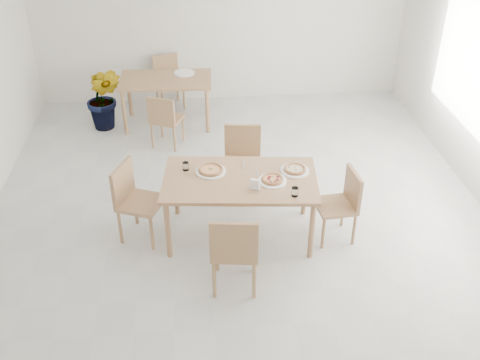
{
  "coord_description": "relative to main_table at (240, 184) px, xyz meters",
  "views": [
    {
      "loc": [
        -0.45,
        -5.43,
        3.99
      ],
      "look_at": [
        -0.01,
        -0.33,
        0.73
      ],
      "focal_mm": 42.0,
      "sensor_mm": 36.0,
      "label": 1
    }
  ],
  "objects": [
    {
      "name": "plate_margherita",
      "position": [
        -0.31,
        0.16,
        0.08
      ],
      "size": [
        0.33,
        0.33,
        0.02
      ],
      "primitive_type": "cylinder",
      "color": "white",
      "rests_on": "main_table"
    },
    {
      "name": "main_table",
      "position": [
        0.0,
        0.0,
        0.0
      ],
      "size": [
        1.74,
        1.09,
        0.75
      ],
      "rotation": [
        0.0,
        0.0,
        -0.09
      ],
      "color": "#A57455",
      "rests_on": "ground"
    },
    {
      "name": "plate_mushroom",
      "position": [
        0.61,
        0.09,
        0.08
      ],
      "size": [
        0.32,
        0.32,
        0.02
      ],
      "primitive_type": "cylinder",
      "color": "white",
      "rests_on": "main_table"
    },
    {
      "name": "chair_east",
      "position": [
        1.12,
        -0.13,
        -0.19
      ],
      "size": [
        0.46,
        0.46,
        0.84
      ],
      "rotation": [
        0.0,
        0.0,
        -1.46
      ],
      "color": "#A07250",
      "rests_on": "ground"
    },
    {
      "name": "pizza_mushroom",
      "position": [
        0.61,
        0.09,
        0.1
      ],
      "size": [
        0.28,
        0.28,
        0.03
      ],
      "rotation": [
        0.0,
        0.0,
        -0.14
      ],
      "color": "tan",
      "rests_on": "plate_mushroom"
    },
    {
      "name": "chair_south",
      "position": [
        -0.13,
        -0.91,
        -0.14
      ],
      "size": [
        0.51,
        0.51,
        0.92
      ],
      "rotation": [
        0.0,
        0.0,
        3.02
      ],
      "color": "#A07250",
      "rests_on": "ground"
    },
    {
      "name": "fork_b",
      "position": [
        0.06,
        0.27,
        0.08
      ],
      "size": [
        0.03,
        0.18,
        0.01
      ],
      "primitive_type": "cube",
      "rotation": [
        0.0,
        0.0,
        -0.08
      ],
      "color": "silver",
      "rests_on": "main_table"
    },
    {
      "name": "chair_back_s",
      "position": [
        -0.89,
        2.14,
        -0.21
      ],
      "size": [
        0.52,
        0.52,
        0.81
      ],
      "rotation": [
        0.0,
        0.0,
        2.77
      ],
      "color": "#A07250",
      "rests_on": "ground"
    },
    {
      "name": "tumbler_b",
      "position": [
        -0.58,
        0.23,
        0.12
      ],
      "size": [
        0.07,
        0.07,
        0.09
      ],
      "primitive_type": "cylinder",
      "color": "white",
      "rests_on": "main_table"
    },
    {
      "name": "tumbler_a",
      "position": [
        0.53,
        -0.38,
        0.12
      ],
      "size": [
        0.07,
        0.07,
        0.1
      ],
      "primitive_type": "cylinder",
      "color": "white",
      "rests_on": "main_table"
    },
    {
      "name": "chair_back_n",
      "position": [
        -0.88,
        3.6,
        -0.19
      ],
      "size": [
        0.52,
        0.52,
        0.84
      ],
      "rotation": [
        0.0,
        0.0,
        0.3
      ],
      "color": "#A07250",
      "rests_on": "ground"
    },
    {
      "name": "plate_empty",
      "position": [
        -0.59,
        3.08,
        0.08
      ],
      "size": [
        0.32,
        0.32,
        0.02
      ],
      "primitive_type": "cylinder",
      "color": "white",
      "rests_on": "second_table"
    },
    {
      "name": "second_table",
      "position": [
        -0.88,
        2.9,
        -0.02
      ],
      "size": [
        1.4,
        0.83,
        0.75
      ],
      "rotation": [
        0.0,
        0.0,
        -0.03
      ],
      "color": "#A07250",
      "rests_on": "ground"
    },
    {
      "name": "pizza_margherita",
      "position": [
        -0.31,
        0.16,
        0.1
      ],
      "size": [
        0.35,
        0.35,
        0.03
      ],
      "rotation": [
        0.0,
        0.0,
        -0.35
      ],
      "color": "tan",
      "rests_on": "plate_margherita"
    },
    {
      "name": "potted_plant",
      "position": [
        -1.81,
        2.82,
        -0.17
      ],
      "size": [
        0.65,
        0.57,
        1.01
      ],
      "primitive_type": "imported",
      "rotation": [
        0.0,
        0.0,
        -0.25
      ],
      "color": "#327222",
      "rests_on": "ground"
    },
    {
      "name": "napkin_holder",
      "position": [
        0.14,
        -0.23,
        0.13
      ],
      "size": [
        0.12,
        0.08,
        0.12
      ],
      "rotation": [
        0.0,
        0.0,
        -0.3
      ],
      "color": "silver",
      "rests_on": "main_table"
    },
    {
      "name": "plate_pepperoni",
      "position": [
        0.34,
        -0.09,
        0.08
      ],
      "size": [
        0.31,
        0.31,
        0.02
      ],
      "primitive_type": "cylinder",
      "color": "white",
      "rests_on": "main_table"
    },
    {
      "name": "chair_west",
      "position": [
        -1.17,
        0.08,
        -0.15
      ],
      "size": [
        0.58,
        0.58,
        0.9
      ],
      "rotation": [
        0.0,
        0.0,
        1.19
      ],
      "color": "#A07250",
      "rests_on": "ground"
    },
    {
      "name": "fork_a",
      "position": [
        0.19,
        0.1,
        0.08
      ],
      "size": [
        0.01,
        0.17,
        0.01
      ],
      "primitive_type": "cube",
      "rotation": [
        0.0,
        0.0,
        0.0
      ],
      "color": "silver",
      "rests_on": "main_table"
    },
    {
      "name": "pizza_pepperoni",
      "position": [
        0.34,
        -0.09,
        0.1
      ],
      "size": [
        0.27,
        0.27,
        0.03
      ],
      "rotation": [
        0.0,
        0.0,
        0.14
      ],
      "color": "tan",
      "rests_on": "plate_pepperoni"
    },
    {
      "name": "chair_north",
      "position": [
        0.1,
        0.86,
        -0.15
      ],
      "size": [
        0.5,
        0.5,
        0.9
      ],
      "rotation": [
        0.0,
        0.0,
        -0.13
      ],
      "color": "#A07250",
      "rests_on": "ground"
    }
  ]
}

